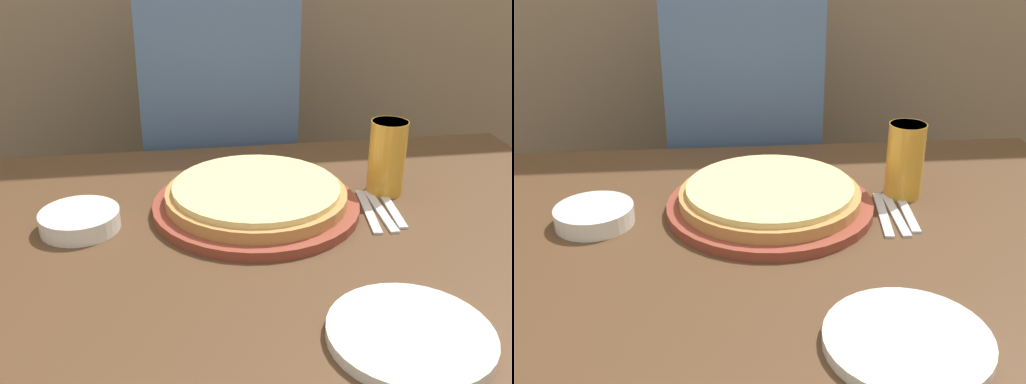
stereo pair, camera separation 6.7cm
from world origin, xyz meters
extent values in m
cylinder|color=brown|center=(0.03, 0.13, 0.73)|extent=(0.41, 0.41, 0.02)
cylinder|color=#B77F42|center=(0.03, 0.13, 0.75)|extent=(0.36, 0.36, 0.02)
cylinder|color=#EAD184|center=(0.03, 0.13, 0.77)|extent=(0.33, 0.33, 0.01)
cylinder|color=gold|center=(0.31, 0.17, 0.80)|extent=(0.08, 0.08, 0.16)
cylinder|color=white|center=(0.31, 0.17, 0.87)|extent=(0.07, 0.07, 0.02)
cylinder|color=silver|center=(0.18, -0.31, 0.73)|extent=(0.24, 0.24, 0.02)
cylinder|color=silver|center=(-0.31, 0.10, 0.74)|extent=(0.15, 0.15, 0.04)
cube|color=silver|center=(0.25, 0.08, 0.72)|extent=(0.04, 0.19, 0.00)
cube|color=silver|center=(0.27, 0.08, 0.72)|extent=(0.02, 0.19, 0.00)
cube|color=silver|center=(0.30, 0.08, 0.72)|extent=(0.03, 0.16, 0.00)
cube|color=#33333D|center=(0.00, 0.66, 0.35)|extent=(0.33, 0.20, 0.70)
cube|color=#4C6B99|center=(0.00, 0.66, 0.91)|extent=(0.42, 0.20, 0.42)
camera|label=1|loc=(-0.14, -0.95, 1.26)|focal=42.00mm
camera|label=2|loc=(-0.07, -0.96, 1.26)|focal=42.00mm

